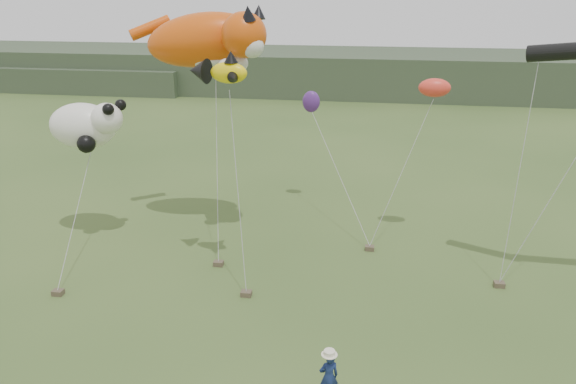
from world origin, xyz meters
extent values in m
plane|color=#385123|center=(0.00, 0.00, 0.00)|extent=(120.00, 120.00, 0.00)
cube|color=#2D3D28|center=(0.00, 45.00, 2.00)|extent=(90.00, 12.00, 4.00)
cube|color=#2D3D28|center=(-30.00, 42.00, 1.25)|extent=(25.00, 8.00, 2.50)
imported|color=#15234F|center=(1.13, -1.89, 0.72)|extent=(0.62, 0.52, 1.45)
cube|color=brown|center=(-3.81, 5.00, 0.10)|extent=(0.37, 0.30, 0.19)
cube|color=brown|center=(-2.22, 2.94, 0.10)|extent=(0.37, 0.30, 0.19)
cube|color=brown|center=(6.75, 5.03, 0.10)|extent=(0.37, 0.30, 0.19)
cube|color=brown|center=(-8.84, 1.95, 0.10)|extent=(0.37, 0.30, 0.19)
cube|color=brown|center=(2.01, 7.33, 0.10)|extent=(0.37, 0.30, 0.19)
ellipsoid|color=#D74C0A|center=(-5.24, 8.97, 8.23)|extent=(5.12, 2.53, 2.74)
sphere|color=#D74C0A|center=(-3.26, 7.98, 8.53)|extent=(1.78, 1.78, 1.78)
cone|color=black|center=(-2.97, 7.49, 9.37)|extent=(0.55, 0.67, 0.67)
cone|color=black|center=(-2.77, 8.48, 9.37)|extent=(0.55, 0.64, 0.63)
sphere|color=silver|center=(-2.87, 7.69, 8.14)|extent=(0.89, 0.89, 0.89)
ellipsoid|color=silver|center=(-5.04, 8.67, 7.44)|extent=(1.74, 0.87, 0.54)
sphere|color=silver|center=(-3.85, 7.39, 7.35)|extent=(0.69, 0.69, 0.69)
sphere|color=silver|center=(-3.66, 8.77, 7.35)|extent=(0.69, 0.69, 0.69)
cylinder|color=#D74C0A|center=(-7.80, 9.76, 8.63)|extent=(1.84, 1.35, 1.07)
ellipsoid|color=yellow|center=(-3.09, 4.87, 7.52)|extent=(1.48, 0.86, 0.77)
cone|color=black|center=(-4.26, 5.17, 7.52)|extent=(0.85, 1.00, 0.88)
cone|color=black|center=(-2.99, 4.87, 8.06)|extent=(0.49, 0.49, 0.39)
cone|color=black|center=(-2.80, 4.38, 7.42)|extent=(0.52, 0.55, 0.39)
cone|color=black|center=(-2.80, 5.36, 7.42)|extent=(0.52, 0.55, 0.39)
ellipsoid|color=white|center=(-10.03, 7.17, 4.86)|extent=(2.85, 1.90, 1.90)
sphere|color=white|center=(-8.77, 6.86, 5.28)|extent=(1.26, 1.26, 1.26)
sphere|color=black|center=(-8.45, 6.43, 5.76)|extent=(0.46, 0.46, 0.46)
sphere|color=black|center=(-8.35, 7.33, 5.76)|extent=(0.46, 0.46, 0.46)
sphere|color=black|center=(-9.50, 6.33, 4.34)|extent=(0.74, 0.74, 0.74)
sphere|color=black|center=(-10.88, 7.49, 4.44)|extent=(0.74, 0.74, 0.74)
ellipsoid|color=red|center=(4.24, 9.28, 6.47)|extent=(1.29, 0.75, 0.75)
ellipsoid|color=#4F2376|center=(-1.15, 12.63, 5.09)|extent=(0.84, 0.56, 1.03)
camera|label=1|loc=(1.99, -13.98, 10.31)|focal=35.00mm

